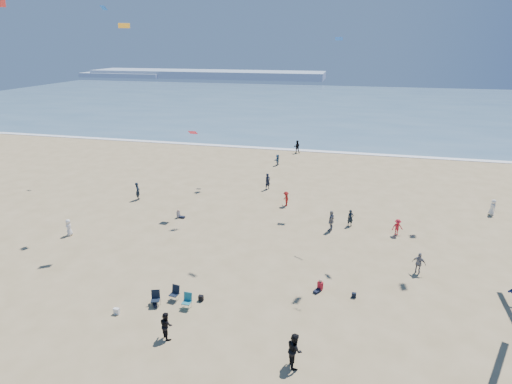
# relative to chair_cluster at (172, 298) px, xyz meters

# --- Properties ---
(ground) EXTENTS (220.00, 220.00, 0.00)m
(ground) POSITION_rel_chair_cluster_xyz_m (2.68, -4.83, -0.50)
(ground) COLOR tan
(ground) RESTS_ON ground
(ocean) EXTENTS (220.00, 100.00, 0.06)m
(ocean) POSITION_rel_chair_cluster_xyz_m (2.68, 90.17, -0.47)
(ocean) COLOR #476B84
(ocean) RESTS_ON ground
(surf_line) EXTENTS (220.00, 1.20, 0.08)m
(surf_line) POSITION_rel_chair_cluster_xyz_m (2.68, 40.17, -0.46)
(surf_line) COLOR white
(surf_line) RESTS_ON ground
(headland_far) EXTENTS (110.00, 20.00, 3.20)m
(headland_far) POSITION_rel_chair_cluster_xyz_m (-57.32, 165.17, 1.10)
(headland_far) COLOR #7A8EA8
(headland_far) RESTS_ON ground
(headland_near) EXTENTS (40.00, 14.00, 2.00)m
(headland_near) POSITION_rel_chair_cluster_xyz_m (-97.32, 160.17, 0.50)
(headland_near) COLOR #7A8EA8
(headland_near) RESTS_ON ground
(standing_flyers) EXTENTS (37.27, 45.46, 1.92)m
(standing_flyers) POSITION_rel_chair_cluster_xyz_m (7.45, 13.64, 0.35)
(standing_flyers) COLOR gray
(standing_flyers) RESTS_ON ground
(seated_group) EXTENTS (17.46, 24.56, 0.84)m
(seated_group) POSITION_rel_chair_cluster_xyz_m (4.14, -0.65, -0.08)
(seated_group) COLOR silver
(seated_group) RESTS_ON ground
(chair_cluster) EXTENTS (2.68, 1.52, 1.00)m
(chair_cluster) POSITION_rel_chair_cluster_xyz_m (0.00, 0.00, 0.00)
(chair_cluster) COLOR black
(chair_cluster) RESTS_ON ground
(white_tote) EXTENTS (0.35, 0.20, 0.40)m
(white_tote) POSITION_rel_chair_cluster_xyz_m (-2.93, -1.61, -0.30)
(white_tote) COLOR silver
(white_tote) RESTS_ON ground
(black_backpack) EXTENTS (0.30, 0.22, 0.38)m
(black_backpack) POSITION_rel_chair_cluster_xyz_m (1.61, 0.82, -0.31)
(black_backpack) COLOR black
(black_backpack) RESTS_ON ground
(navy_bag) EXTENTS (0.28, 0.18, 0.34)m
(navy_bag) POSITION_rel_chair_cluster_xyz_m (11.15, 3.41, -0.33)
(navy_bag) COLOR black
(navy_bag) RESTS_ON ground
(kites_aloft) EXTENTS (41.64, 43.25, 28.99)m
(kites_aloft) POSITION_rel_chair_cluster_xyz_m (12.08, 8.47, 14.76)
(kites_aloft) COLOR orange
(kites_aloft) RESTS_ON ground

